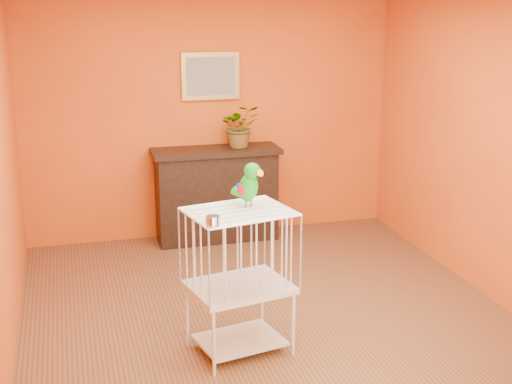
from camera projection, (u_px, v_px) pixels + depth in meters
name	position (u px, v px, depth m)	size (l,w,h in m)	color
ground	(268.00, 316.00, 5.93)	(4.50, 4.50, 0.00)	brown
room_shell	(269.00, 128.00, 5.51)	(4.50, 4.50, 4.50)	#D85714
console_cabinet	(216.00, 194.00, 7.67)	(1.36, 0.49, 1.01)	black
potted_plant	(239.00, 130.00, 7.60)	(0.41, 0.46, 0.36)	#26722D
framed_picture	(210.00, 76.00, 7.52)	(0.62, 0.04, 0.50)	#B1933F
birdcage	(239.00, 280.00, 5.20)	(0.81, 0.68, 1.10)	silver
feed_cup	(213.00, 221.00, 4.72)	(0.09, 0.09, 0.07)	silver
parrot	(249.00, 184.00, 5.11)	(0.22, 0.29, 0.34)	#59544C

